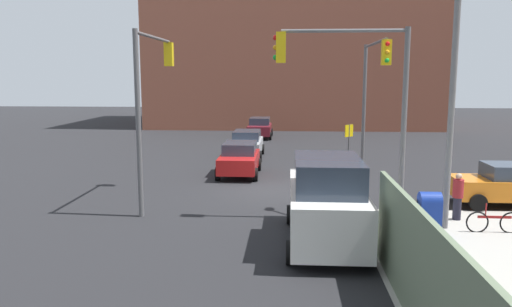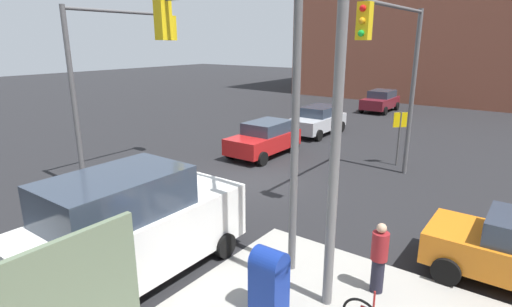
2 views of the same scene
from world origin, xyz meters
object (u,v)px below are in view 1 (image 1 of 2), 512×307
object	(u,v)px
traffic_signal_ne_corner	(354,87)
hatchback_maroon	(260,127)
sedan_orange	(509,184)
van_white_delivery	(326,201)
pedestrian_crossing	(458,196)
sedan_silver	(247,144)
traffic_signal_nw_corner	(372,82)
traffic_signal_se_corner	(152,85)
bicycle_leaning_on_fence	(494,222)
mailbox_blue	(429,213)
street_lamp_corner	(442,83)
hatchback_red	(240,158)

from	to	relation	value
traffic_signal_ne_corner	hatchback_maroon	distance (m)	24.07
sedan_orange	van_white_delivery	bearing A→B (deg)	-56.06
traffic_signal_ne_corner	pedestrian_crossing	bearing A→B (deg)	94.68
sedan_silver	traffic_signal_ne_corner	bearing A→B (deg)	19.48
sedan_silver	hatchback_maroon	bearing A→B (deg)	178.76
traffic_signal_nw_corner	traffic_signal_se_corner	bearing A→B (deg)	-61.63
sedan_silver	traffic_signal_se_corner	bearing A→B (deg)	-12.79
traffic_signal_ne_corner	bicycle_leaning_on_fence	world-z (taller)	traffic_signal_ne_corner
traffic_signal_ne_corner	hatchback_maroon	world-z (taller)	traffic_signal_ne_corner
mailbox_blue	van_white_delivery	xyz separation A→B (m)	(0.80, -3.20, 0.52)
hatchback_maroon	van_white_delivery	bearing A→B (deg)	7.67
street_lamp_corner	bicycle_leaning_on_fence	size ratio (longest dim) A/B	4.57
traffic_signal_se_corner	hatchback_maroon	world-z (taller)	traffic_signal_se_corner
traffic_signal_ne_corner	sedan_orange	distance (m)	7.66
sedan_orange	hatchback_maroon	world-z (taller)	same
traffic_signal_se_corner	hatchback_maroon	size ratio (longest dim) A/B	1.60
traffic_signal_ne_corner	pedestrian_crossing	distance (m)	5.23
sedan_silver	van_white_delivery	size ratio (longest dim) A/B	0.79
street_lamp_corner	bicycle_leaning_on_fence	bearing A→B (deg)	68.18
street_lamp_corner	hatchback_maroon	xyz separation A→B (m)	(-23.79, -7.22, -3.86)
sedan_silver	pedestrian_crossing	distance (m)	15.54
bicycle_leaning_on_fence	sedan_orange	bearing A→B (deg)	151.69
traffic_signal_nw_corner	street_lamp_corner	xyz separation A→B (m)	(7.20, 1.04, 0.05)
bicycle_leaning_on_fence	sedan_silver	bearing A→B (deg)	-147.87
traffic_signal_ne_corner	bicycle_leaning_on_fence	bearing A→B (deg)	75.84
traffic_signal_se_corner	street_lamp_corner	world-z (taller)	street_lamp_corner
traffic_signal_nw_corner	traffic_signal_se_corner	xyz separation A→B (m)	(4.86, -9.00, -0.05)
van_white_delivery	bicycle_leaning_on_fence	xyz separation A→B (m)	(-1.40, 5.40, -0.93)
mailbox_blue	pedestrian_crossing	bearing A→B (deg)	143.13
van_white_delivery	traffic_signal_nw_corner	bearing A→B (deg)	163.74
pedestrian_crossing	street_lamp_corner	bearing A→B (deg)	65.90
traffic_signal_se_corner	traffic_signal_nw_corner	bearing A→B (deg)	118.37
traffic_signal_se_corner	pedestrian_crossing	xyz separation A→B (m)	(1.60, 11.00, -3.76)
traffic_signal_ne_corner	hatchback_red	world-z (taller)	traffic_signal_ne_corner
street_lamp_corner	hatchback_maroon	size ratio (longest dim) A/B	1.97
traffic_signal_nw_corner	sedan_silver	bearing A→B (deg)	-135.96
traffic_signal_nw_corner	street_lamp_corner	bearing A→B (deg)	8.22
mailbox_blue	hatchback_maroon	distance (m)	25.93
traffic_signal_se_corner	hatchback_red	xyz separation A→B (m)	(-5.85, 2.72, -3.76)
sedan_silver	hatchback_red	world-z (taller)	same
traffic_signal_nw_corner	hatchback_red	xyz separation A→B (m)	(-0.99, -6.28, -3.81)
street_lamp_corner	pedestrian_crossing	xyz separation A→B (m)	(-0.74, 0.96, -3.85)
hatchback_maroon	pedestrian_crossing	size ratio (longest dim) A/B	2.48
hatchback_red	traffic_signal_se_corner	bearing A→B (deg)	-24.95
street_lamp_corner	mailbox_blue	xyz separation A→B (m)	(1.26, -0.54, -3.94)
sedan_silver	bicycle_leaning_on_fence	distance (m)	17.10
traffic_signal_ne_corner	hatchback_maroon	size ratio (longest dim) A/B	1.60
pedestrian_crossing	traffic_signal_se_corner	bearing A→B (deg)	20.07
mailbox_blue	hatchback_maroon	bearing A→B (deg)	-165.07
traffic_signal_ne_corner	sedan_orange	bearing A→B (deg)	111.07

